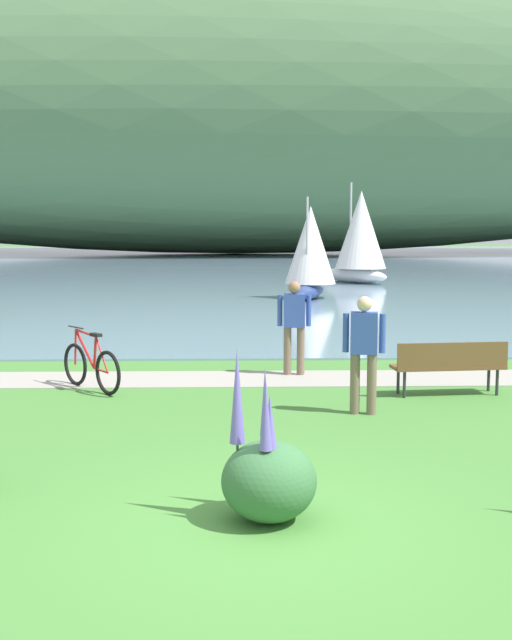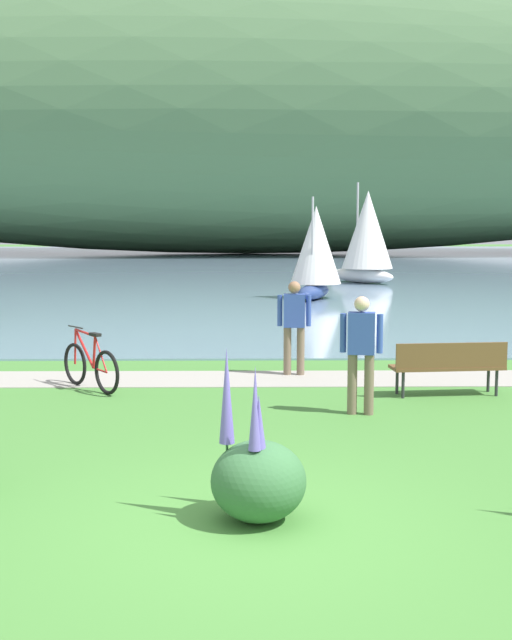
# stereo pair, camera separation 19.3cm
# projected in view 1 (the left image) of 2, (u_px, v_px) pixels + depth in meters

# --- Properties ---
(ground_plane) EXTENTS (200.00, 200.00, 0.00)m
(ground_plane) POSITION_uv_depth(u_px,v_px,m) (261.00, 527.00, 7.35)
(ground_plane) COLOR #478438
(bay_water) EXTENTS (180.00, 80.00, 0.04)m
(bay_water) POSITION_uv_depth(u_px,v_px,m) (238.00, 263.00, 55.98)
(bay_water) COLOR #7A99B2
(bay_water) RESTS_ON ground
(distant_hillside) EXTENTS (114.84, 28.00, 25.24)m
(distant_hillside) POSITION_uv_depth(u_px,v_px,m) (236.00, 111.00, 72.09)
(distant_hillside) COLOR #4C7047
(distant_hillside) RESTS_ON bay_water
(shoreline_path) EXTENTS (60.00, 1.50, 0.01)m
(shoreline_path) POSITION_uv_depth(u_px,v_px,m) (249.00, 379.00, 14.34)
(shoreline_path) COLOR #A39E93
(shoreline_path) RESTS_ON ground
(park_bench_near_camera) EXTENTS (1.84, 0.65, 0.88)m
(park_bench_near_camera) POSITION_uv_depth(u_px,v_px,m) (450.00, 363.00, 12.92)
(park_bench_near_camera) COLOR brown
(park_bench_near_camera) RESTS_ON ground
(bicycle_leaning_near_bench) EXTENTS (1.19, 1.39, 1.01)m
(bicycle_leaning_near_bench) POSITION_uv_depth(u_px,v_px,m) (91.00, 366.00, 13.36)
(bicycle_leaning_near_bench) COLOR black
(bicycle_leaning_near_bench) RESTS_ON ground
(person_at_shoreline) EXTENTS (0.61, 0.24, 1.71)m
(person_at_shoreline) POSITION_uv_depth(u_px,v_px,m) (294.00, 322.00, 14.60)
(person_at_shoreline) COLOR #72604C
(person_at_shoreline) RESTS_ON ground
(person_on_the_grass) EXTENTS (0.60, 0.28, 1.71)m
(person_on_the_grass) POSITION_uv_depth(u_px,v_px,m) (364.00, 347.00, 11.61)
(person_on_the_grass) COLOR #72604C
(person_on_the_grass) RESTS_ON ground
(echium_bush_closest_to_camera) EXTENTS (0.89, 0.89, 1.61)m
(echium_bush_closest_to_camera) POSITION_uv_depth(u_px,v_px,m) (268.00, 476.00, 7.47)
(echium_bush_closest_to_camera) COLOR #386B3D
(echium_bush_closest_to_camera) RESTS_ON ground
(sailboat_nearest_to_shore) EXTENTS (2.32, 3.21, 3.64)m
(sailboat_nearest_to_shore) POSITION_uv_depth(u_px,v_px,m) (310.00, 251.00, 29.17)
(sailboat_nearest_to_shore) COLOR navy
(sailboat_nearest_to_shore) RESTS_ON bay_water
(sailboat_mid_bay) EXTENTS (3.42, 3.79, 4.56)m
(sailboat_mid_bay) POSITION_uv_depth(u_px,v_px,m) (360.00, 236.00, 36.70)
(sailboat_mid_bay) COLOR white
(sailboat_mid_bay) RESTS_ON bay_water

